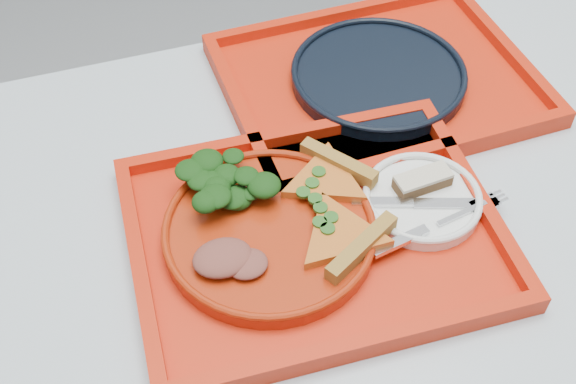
{
  "coord_description": "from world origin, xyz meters",
  "views": [
    {
      "loc": [
        -0.33,
        -0.54,
        1.47
      ],
      "look_at": [
        -0.14,
        0.03,
        0.78
      ],
      "focal_mm": 45.0,
      "sensor_mm": 36.0,
      "label": 1
    }
  ],
  "objects_px": {
    "tray_main": "(314,236)",
    "dessert_bar": "(423,181)",
    "dinner_plate": "(269,234)",
    "navy_plate": "(378,77)",
    "tray_far": "(377,84)"
  },
  "relations": [
    {
      "from": "tray_far",
      "to": "navy_plate",
      "type": "bearing_deg",
      "value": 0.0
    },
    {
      "from": "dinner_plate",
      "to": "dessert_bar",
      "type": "distance_m",
      "value": 0.21
    },
    {
      "from": "tray_main",
      "to": "dinner_plate",
      "type": "bearing_deg",
      "value": 172.55
    },
    {
      "from": "dinner_plate",
      "to": "navy_plate",
      "type": "bearing_deg",
      "value": 43.58
    },
    {
      "from": "dinner_plate",
      "to": "navy_plate",
      "type": "xyz_separation_m",
      "value": [
        0.24,
        0.23,
        -0.0
      ]
    },
    {
      "from": "tray_far",
      "to": "navy_plate",
      "type": "xyz_separation_m",
      "value": [
        0.0,
        0.0,
        0.01
      ]
    },
    {
      "from": "dinner_plate",
      "to": "navy_plate",
      "type": "height_order",
      "value": "dinner_plate"
    },
    {
      "from": "tray_main",
      "to": "dinner_plate",
      "type": "distance_m",
      "value": 0.06
    },
    {
      "from": "tray_main",
      "to": "navy_plate",
      "type": "relative_size",
      "value": 1.73
    },
    {
      "from": "dinner_plate",
      "to": "tray_main",
      "type": "bearing_deg",
      "value": -10.3
    },
    {
      "from": "dessert_bar",
      "to": "dinner_plate",
      "type": "bearing_deg",
      "value": 177.77
    },
    {
      "from": "dinner_plate",
      "to": "tray_far",
      "type": "bearing_deg",
      "value": 43.58
    },
    {
      "from": "tray_main",
      "to": "dessert_bar",
      "type": "xyz_separation_m",
      "value": [
        0.15,
        0.02,
        0.03
      ]
    },
    {
      "from": "dinner_plate",
      "to": "navy_plate",
      "type": "distance_m",
      "value": 0.34
    },
    {
      "from": "navy_plate",
      "to": "tray_far",
      "type": "bearing_deg",
      "value": 0.0
    }
  ]
}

